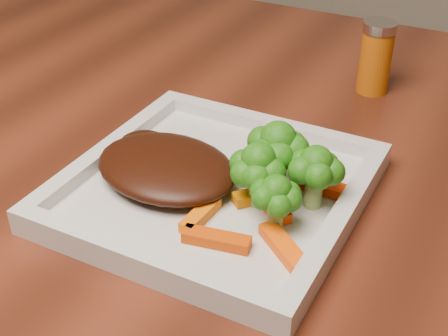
% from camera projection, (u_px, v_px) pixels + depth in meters
% --- Properties ---
extents(plate, '(0.27, 0.27, 0.01)m').
position_uv_depth(plate, '(215.00, 192.00, 0.60)').
color(plate, silver).
rests_on(plate, dining_table).
extents(steak, '(0.16, 0.14, 0.03)m').
position_uv_depth(steak, '(166.00, 167.00, 0.60)').
color(steak, '#361308').
rests_on(steak, plate).
extents(broccoli_0, '(0.08, 0.08, 0.07)m').
position_uv_depth(broccoli_0, '(277.00, 156.00, 0.58)').
color(broccoli_0, '#2D6310').
rests_on(broccoli_0, plate).
extents(broccoli_1, '(0.07, 0.07, 0.06)m').
position_uv_depth(broccoli_1, '(315.00, 176.00, 0.56)').
color(broccoli_1, '#106311').
rests_on(broccoli_1, plate).
extents(broccoli_2, '(0.06, 0.06, 0.06)m').
position_uv_depth(broccoli_2, '(276.00, 201.00, 0.53)').
color(broccoli_2, '#2F6B11').
rests_on(broccoli_2, plate).
extents(broccoli_3, '(0.06, 0.06, 0.06)m').
position_uv_depth(broccoli_3, '(258.00, 175.00, 0.56)').
color(broccoli_3, '#2C7713').
rests_on(broccoli_3, plate).
extents(carrot_0, '(0.06, 0.03, 0.01)m').
position_uv_depth(carrot_0, '(216.00, 239.00, 0.53)').
color(carrot_0, '#C73E03').
rests_on(carrot_0, plate).
extents(carrot_1, '(0.06, 0.05, 0.01)m').
position_uv_depth(carrot_1, '(284.00, 247.00, 0.52)').
color(carrot_1, '#FA5204').
rests_on(carrot_1, plate).
extents(carrot_2, '(0.02, 0.05, 0.01)m').
position_uv_depth(carrot_2, '(200.00, 215.00, 0.56)').
color(carrot_2, '#ED6303').
rests_on(carrot_2, plate).
extents(carrot_3, '(0.06, 0.02, 0.01)m').
position_uv_depth(carrot_3, '(325.00, 188.00, 0.59)').
color(carrot_3, '#FF3304').
rests_on(carrot_3, plate).
extents(carrot_4, '(0.04, 0.05, 0.01)m').
position_uv_depth(carrot_4, '(259.00, 161.00, 0.63)').
color(carrot_4, red).
rests_on(carrot_4, plate).
extents(carrot_5, '(0.05, 0.05, 0.01)m').
position_uv_depth(carrot_5, '(270.00, 203.00, 0.57)').
color(carrot_5, '#FF3F04').
rests_on(carrot_5, plate).
extents(carrot_6, '(0.05, 0.05, 0.01)m').
position_uv_depth(carrot_6, '(262.00, 194.00, 0.58)').
color(carrot_6, '#C96B03').
rests_on(carrot_6, plate).
extents(spice_shaker, '(0.05, 0.05, 0.09)m').
position_uv_depth(spice_shaker, '(376.00, 58.00, 0.78)').
color(spice_shaker, '#AA4F09').
rests_on(spice_shaker, dining_table).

